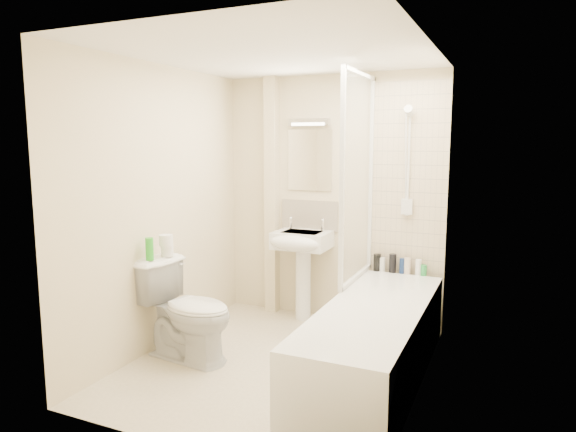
% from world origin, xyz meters
% --- Properties ---
extents(floor, '(2.50, 2.50, 0.00)m').
position_xyz_m(floor, '(0.00, 0.00, 0.00)').
color(floor, beige).
rests_on(floor, ground).
extents(wall_back, '(2.20, 0.02, 2.40)m').
position_xyz_m(wall_back, '(0.00, 1.25, 1.20)').
color(wall_back, beige).
rests_on(wall_back, ground).
extents(wall_left, '(0.02, 2.50, 2.40)m').
position_xyz_m(wall_left, '(-1.10, 0.00, 1.20)').
color(wall_left, beige).
rests_on(wall_left, ground).
extents(wall_right, '(0.02, 2.50, 2.40)m').
position_xyz_m(wall_right, '(1.10, 0.00, 1.20)').
color(wall_right, beige).
rests_on(wall_right, ground).
extents(ceiling, '(2.20, 2.50, 0.02)m').
position_xyz_m(ceiling, '(0.00, 0.00, 2.40)').
color(ceiling, white).
rests_on(ceiling, wall_back).
extents(tile_back, '(0.70, 0.01, 1.75)m').
position_xyz_m(tile_back, '(0.75, 1.24, 1.42)').
color(tile_back, beige).
rests_on(tile_back, wall_back).
extents(tile_right, '(0.01, 2.10, 1.75)m').
position_xyz_m(tile_right, '(1.09, 0.09, 1.42)').
color(tile_right, beige).
rests_on(tile_right, wall_right).
extents(pipe_boxing, '(0.12, 0.12, 2.40)m').
position_xyz_m(pipe_boxing, '(-0.62, 1.19, 1.20)').
color(pipe_boxing, beige).
rests_on(pipe_boxing, ground).
extents(splashback, '(0.60, 0.02, 0.30)m').
position_xyz_m(splashback, '(-0.23, 1.24, 1.03)').
color(splashback, beige).
rests_on(splashback, wall_back).
extents(mirror, '(0.46, 0.01, 0.60)m').
position_xyz_m(mirror, '(-0.23, 1.24, 1.58)').
color(mirror, white).
rests_on(mirror, wall_back).
extents(strip_light, '(0.42, 0.07, 0.07)m').
position_xyz_m(strip_light, '(-0.23, 1.22, 1.95)').
color(strip_light, silver).
rests_on(strip_light, wall_back).
extents(bathtub, '(0.70, 2.10, 0.55)m').
position_xyz_m(bathtub, '(0.75, 0.09, 0.29)').
color(bathtub, white).
rests_on(bathtub, ground).
extents(shower_screen, '(0.04, 0.92, 1.80)m').
position_xyz_m(shower_screen, '(0.40, 0.80, 1.45)').
color(shower_screen, white).
rests_on(shower_screen, bathtub).
extents(shower_fixture, '(0.10, 0.16, 0.99)m').
position_xyz_m(shower_fixture, '(0.75, 1.19, 1.55)').
color(shower_fixture, white).
rests_on(shower_fixture, wall_back).
extents(pedestal_sink, '(0.53, 0.48, 1.02)m').
position_xyz_m(pedestal_sink, '(-0.23, 1.01, 0.71)').
color(pedestal_sink, white).
rests_on(pedestal_sink, ground).
extents(bottle_black_a, '(0.07, 0.07, 0.16)m').
position_xyz_m(bottle_black_a, '(0.50, 1.16, 0.63)').
color(bottle_black_a, black).
rests_on(bottle_black_a, bathtub).
extents(bottle_white_a, '(0.05, 0.05, 0.13)m').
position_xyz_m(bottle_white_a, '(0.55, 1.16, 0.62)').
color(bottle_white_a, silver).
rests_on(bottle_white_a, bathtub).
extents(bottle_black_b, '(0.07, 0.07, 0.17)m').
position_xyz_m(bottle_black_b, '(0.64, 1.16, 0.64)').
color(bottle_black_b, black).
rests_on(bottle_black_b, bathtub).
extents(bottle_blue, '(0.05, 0.05, 0.14)m').
position_xyz_m(bottle_blue, '(0.73, 1.16, 0.62)').
color(bottle_blue, navy).
rests_on(bottle_blue, bathtub).
extents(bottle_cream, '(0.06, 0.06, 0.15)m').
position_xyz_m(bottle_cream, '(0.78, 1.16, 0.62)').
color(bottle_cream, beige).
rests_on(bottle_cream, bathtub).
extents(bottle_white_b, '(0.05, 0.05, 0.14)m').
position_xyz_m(bottle_white_b, '(0.88, 1.16, 0.62)').
color(bottle_white_b, white).
rests_on(bottle_white_b, bathtub).
extents(bottle_green, '(0.06, 0.06, 0.10)m').
position_xyz_m(bottle_green, '(0.93, 1.16, 0.60)').
color(bottle_green, green).
rests_on(bottle_green, bathtub).
extents(toilet, '(0.65, 0.91, 0.82)m').
position_xyz_m(toilet, '(-0.72, -0.18, 0.41)').
color(toilet, white).
rests_on(toilet, ground).
extents(toilet_roll_lower, '(0.10, 0.10, 0.10)m').
position_xyz_m(toilet_roll_lower, '(-0.97, -0.10, 0.86)').
color(toilet_roll_lower, white).
rests_on(toilet_roll_lower, toilet).
extents(toilet_roll_upper, '(0.11, 0.11, 0.09)m').
position_xyz_m(toilet_roll_upper, '(-0.95, -0.13, 0.96)').
color(toilet_roll_upper, white).
rests_on(toilet_roll_upper, toilet_roll_lower).
extents(green_bottle, '(0.06, 0.06, 0.18)m').
position_xyz_m(green_bottle, '(-1.00, -0.28, 0.91)').
color(green_bottle, green).
rests_on(green_bottle, toilet).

